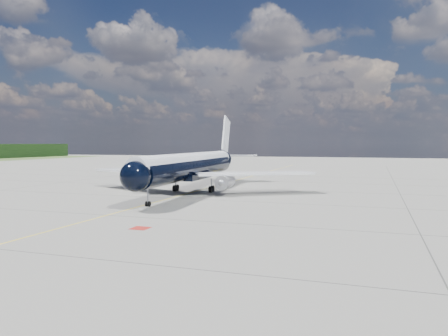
% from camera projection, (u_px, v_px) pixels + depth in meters
% --- Properties ---
extents(ground, '(320.00, 320.00, 0.00)m').
position_uv_depth(ground, '(219.00, 185.00, 78.54)').
color(ground, gray).
rests_on(ground, ground).
extents(taxiway_centerline, '(0.16, 160.00, 0.01)m').
position_uv_depth(taxiway_centerline, '(210.00, 187.00, 73.82)').
color(taxiway_centerline, yellow).
rests_on(taxiway_centerline, ground).
extents(red_marking, '(1.60, 1.60, 0.01)m').
position_uv_depth(red_marking, '(140.00, 228.00, 38.57)').
color(red_marking, maroon).
rests_on(red_marking, ground).
extents(main_airliner, '(36.70, 44.76, 12.93)m').
position_uv_depth(main_airliner, '(193.00, 166.00, 67.18)').
color(main_airliner, black).
rests_on(main_airliner, ground).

